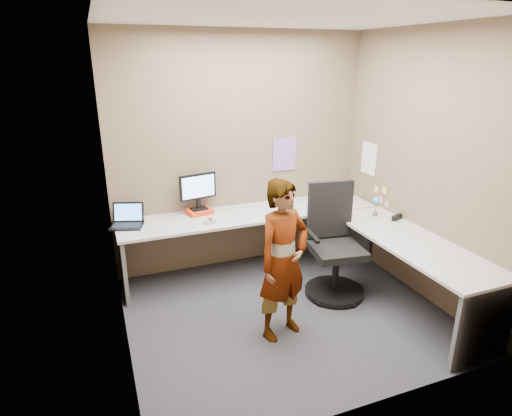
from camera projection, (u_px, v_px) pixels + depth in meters
name	position (u px, v px, depth m)	size (l,w,h in m)	color
ground	(285.00, 313.00, 4.25)	(3.00, 3.00, 0.00)	#27272C
wall_back	(241.00, 153.00, 4.94)	(3.00, 3.00, 0.00)	brown
wall_right	(423.00, 167.00, 4.31)	(2.70, 2.70, 0.00)	brown
wall_left	(112.00, 201.00, 3.29)	(2.70, 2.70, 0.00)	brown
ceiling	(293.00, 16.00, 3.35)	(3.00, 3.00, 0.00)	white
desk	(309.00, 238.00, 4.54)	(2.98, 2.58, 0.73)	#B9B9B9
paper_ream	(199.00, 212.00, 4.82)	(0.27, 0.20, 0.05)	red
monitor	(198.00, 189.00, 4.74)	(0.43, 0.16, 0.41)	black
laptop	(127.00, 220.00, 4.48)	(0.39, 0.35, 0.23)	black
trackball_mouse	(210.00, 221.00, 4.53)	(0.12, 0.08, 0.07)	#B7B7BC
origami	(284.00, 213.00, 4.76)	(0.10, 0.10, 0.06)	white
stapler	(397.00, 217.00, 4.64)	(0.15, 0.04, 0.06)	black
flower	(376.00, 203.00, 4.72)	(0.07, 0.07, 0.22)	brown
calendar_purple	(284.00, 154.00, 5.14)	(0.30, 0.01, 0.40)	#846BB7
calendar_white	(369.00, 159.00, 5.13)	(0.01, 0.28, 0.38)	white
sticky_note_a	(385.00, 190.00, 4.92)	(0.01, 0.07, 0.07)	#F2E059
sticky_note_b	(381.00, 200.00, 5.01)	(0.01, 0.07, 0.07)	pink
sticky_note_c	(387.00, 205.00, 4.91)	(0.01, 0.07, 0.07)	pink
sticky_note_d	(376.00, 189.00, 5.06)	(0.01, 0.07, 0.07)	#F2E059
office_chair	(334.00, 251.00, 4.48)	(0.64, 0.62, 1.17)	black
person	(283.00, 261.00, 3.71)	(0.53, 0.35, 1.46)	#999399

